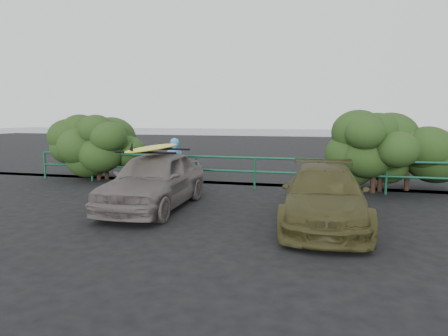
# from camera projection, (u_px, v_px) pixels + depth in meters

# --- Properties ---
(ground) EXTENTS (80.00, 80.00, 0.00)m
(ground) POSITION_uv_depth(u_px,v_px,m) (166.00, 227.00, 8.47)
(ground) COLOR black
(ocean) EXTENTS (200.00, 200.00, 0.00)m
(ocean) POSITION_uv_depth(u_px,v_px,m) (308.00, 131.00, 66.03)
(ocean) COLOR slate
(ocean) RESTS_ON ground
(guardrail) EXTENTS (14.00, 0.08, 1.04)m
(guardrail) POSITION_uv_depth(u_px,v_px,m) (225.00, 172.00, 13.20)
(guardrail) COLOR #14482F
(guardrail) RESTS_ON ground
(shrub_left) EXTENTS (3.20, 2.40, 2.22)m
(shrub_left) POSITION_uv_depth(u_px,v_px,m) (102.00, 150.00, 14.72)
(shrub_left) COLOR #274419
(shrub_left) RESTS_ON ground
(shrub_right) EXTENTS (3.20, 2.40, 2.30)m
(shrub_right) POSITION_uv_depth(u_px,v_px,m) (385.00, 155.00, 12.34)
(shrub_right) COLOR #274419
(shrub_right) RESTS_ON ground
(sedan) EXTENTS (1.84, 4.31, 1.45)m
(sedan) POSITION_uv_depth(u_px,v_px,m) (154.00, 180.00, 10.19)
(sedan) COLOR #675E5B
(sedan) RESTS_ON ground
(olive_vehicle) EXTENTS (1.91, 4.39, 1.26)m
(olive_vehicle) POSITION_uv_depth(u_px,v_px,m) (324.00, 196.00, 8.65)
(olive_vehicle) COLOR #413E1C
(olive_vehicle) RESTS_ON ground
(man) EXTENTS (0.70, 0.56, 1.68)m
(man) POSITION_uv_depth(u_px,v_px,m) (175.00, 165.00, 12.46)
(man) COLOR #4795D5
(man) RESTS_ON ground
(roof_rack) EXTENTS (1.61, 1.15, 0.05)m
(roof_rack) POSITION_uv_depth(u_px,v_px,m) (154.00, 150.00, 10.09)
(roof_rack) COLOR black
(roof_rack) RESTS_ON sedan
(surfboard) EXTENTS (0.70, 2.99, 0.09)m
(surfboard) POSITION_uv_depth(u_px,v_px,m) (154.00, 148.00, 10.08)
(surfboard) COLOR yellow
(surfboard) RESTS_ON roof_rack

